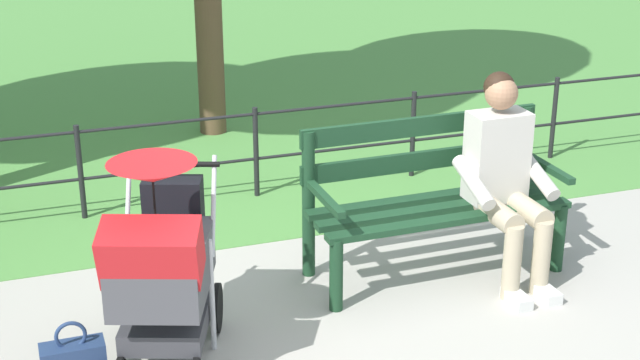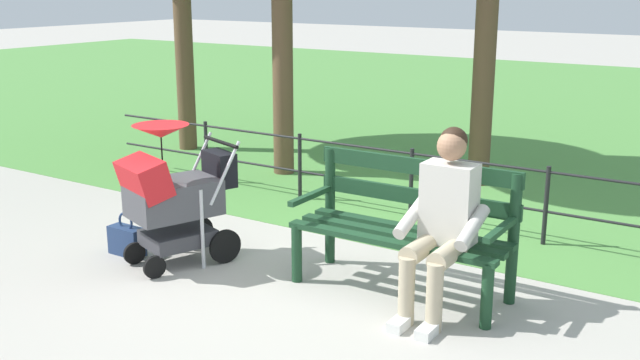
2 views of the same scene
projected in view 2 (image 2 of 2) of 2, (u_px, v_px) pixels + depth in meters
The scene contains 7 objects.
ground_plane at pixel (316, 273), 5.88m from camera, with size 60.00×60.00×0.00m, color #ADA89E.
grass_lawn at pixel (596, 113), 13.00m from camera, with size 40.00×16.00×0.01m, color #518E42.
park_bench at pixel (406, 221), 5.47m from camera, with size 1.61×0.62×0.96m.
person_on_bench at pixel (442, 218), 5.04m from camera, with size 0.54×0.74×1.28m.
stroller at pixel (173, 193), 5.94m from camera, with size 0.76×0.99×1.15m.
handbag at pixel (127, 240), 6.26m from camera, with size 0.32×0.14×0.37m.
park_fence at pixel (438, 181), 6.95m from camera, with size 7.73×0.04×0.70m.
Camera 2 is at (-3.03, 4.59, 2.21)m, focal length 42.14 mm.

